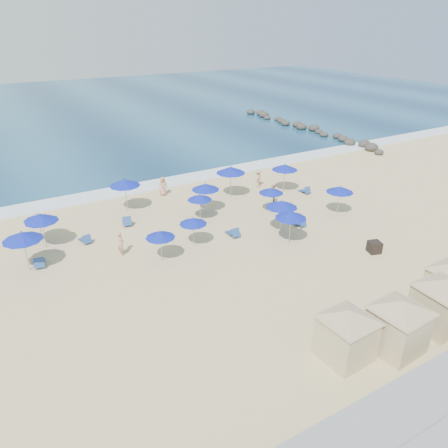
{
  "coord_description": "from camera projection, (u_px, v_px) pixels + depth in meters",
  "views": [
    {
      "loc": [
        -14.79,
        -19.29,
        13.48
      ],
      "look_at": [
        -1.6,
        3.0,
        1.26
      ],
      "focal_mm": 35.0,
      "sensor_mm": 36.0,
      "label": 1
    }
  ],
  "objects": [
    {
      "name": "beach_chair_2",
      "position": [
        127.0,
        221.0,
        31.4
      ],
      "size": [
        0.96,
        1.52,
        0.77
      ],
      "color": "navy",
      "rests_on": "ground"
    },
    {
      "name": "beach_chair_4",
      "position": [
        299.0,
        223.0,
        31.24
      ],
      "size": [
        0.68,
        1.3,
        0.69
      ],
      "color": "navy",
      "rests_on": "ground"
    },
    {
      "name": "beachgoer_3",
      "position": [
        163.0,
        186.0,
        36.41
      ],
      "size": [
        0.8,
        0.53,
        1.61
      ],
      "primitive_type": "imported",
      "rotation": [
        0.0,
        0.0,
        6.26
      ],
      "color": "tan",
      "rests_on": "ground"
    },
    {
      "name": "trash_bin",
      "position": [
        374.0,
        247.0,
        27.64
      ],
      "size": [
        0.93,
        0.93,
        0.74
      ],
      "primitive_type": "cube",
      "rotation": [
        0.0,
        0.0,
        -0.31
      ],
      "color": "black",
      "rests_on": "ground"
    },
    {
      "name": "umbrella_7",
      "position": [
        200.0,
        197.0,
        31.51
      ],
      "size": [
        1.81,
        1.81,
        2.07
      ],
      "color": "#A5A8AD",
      "rests_on": "ground"
    },
    {
      "name": "surf_line",
      "position": [
        169.0,
        182.0,
        39.62
      ],
      "size": [
        160.0,
        2.5,
        0.08
      ],
      "primitive_type": "cube",
      "color": "white",
      "rests_on": "ground"
    },
    {
      "name": "umbrella_12",
      "position": [
        282.0,
        204.0,
        29.44
      ],
      "size": [
        2.16,
        2.16,
        2.46
      ],
      "color": "#A5A8AD",
      "rests_on": "ground"
    },
    {
      "name": "umbrella_8",
      "position": [
        271.0,
        190.0,
        32.63
      ],
      "size": [
        1.86,
        1.86,
        2.12
      ],
      "color": "#A5A8AD",
      "rests_on": "ground"
    },
    {
      "name": "ground",
      "position": [
        270.0,
        254.0,
        27.58
      ],
      "size": [
        160.0,
        160.0,
        0.0
      ],
      "primitive_type": "plane",
      "color": "#CFBB83",
      "rests_on": "ground"
    },
    {
      "name": "cabana_2",
      "position": [
        443.0,
        297.0,
        20.39
      ],
      "size": [
        4.68,
        4.68,
        2.94
      ],
      "color": "tan",
      "rests_on": "ground"
    },
    {
      "name": "umbrella_0",
      "position": [
        38.0,
        217.0,
        28.2
      ],
      "size": [
        1.88,
        1.88,
        2.14
      ],
      "color": "#A5A8AD",
      "rests_on": "ground"
    },
    {
      "name": "umbrella_6",
      "position": [
        291.0,
        215.0,
        28.08
      ],
      "size": [
        2.06,
        2.06,
        2.35
      ],
      "color": "#A5A8AD",
      "rests_on": "ground"
    },
    {
      "name": "umbrella_4",
      "position": [
        125.0,
        183.0,
        32.77
      ],
      "size": [
        2.35,
        2.35,
        2.68
      ],
      "color": "#A5A8AD",
      "rests_on": "ground"
    },
    {
      "name": "cabana_0",
      "position": [
        347.0,
        328.0,
        18.55
      ],
      "size": [
        4.33,
        4.33,
        2.72
      ],
      "color": "tan",
      "rests_on": "ground"
    },
    {
      "name": "umbrella_1",
      "position": [
        22.0,
        236.0,
        24.86
      ],
      "size": [
        2.27,
        2.27,
        2.59
      ],
      "color": "#A5A8AD",
      "rests_on": "ground"
    },
    {
      "name": "beach_chair_1",
      "position": [
        85.0,
        239.0,
        28.9
      ],
      "size": [
        0.7,
        1.27,
        0.67
      ],
      "color": "navy",
      "rests_on": "ground"
    },
    {
      "name": "beach_chair_3",
      "position": [
        233.0,
        233.0,
        29.75
      ],
      "size": [
        0.65,
        1.32,
        0.71
      ],
      "color": "navy",
      "rests_on": "ground"
    },
    {
      "name": "beach_chair_5",
      "position": [
        305.0,
        191.0,
        37.11
      ],
      "size": [
        0.63,
        1.24,
        0.66
      ],
      "color": "navy",
      "rests_on": "ground"
    },
    {
      "name": "umbrella_11",
      "position": [
        340.0,
        189.0,
        32.34
      ],
      "size": [
        2.04,
        2.04,
        2.32
      ],
      "color": "#A5A8AD",
      "rests_on": "ground"
    },
    {
      "name": "umbrella_9",
      "position": [
        231.0,
        170.0,
        35.33
      ],
      "size": [
        2.41,
        2.41,
        2.74
      ],
      "color": "#A5A8AD",
      "rests_on": "ground"
    },
    {
      "name": "beachgoer_0",
      "position": [
        121.0,
        243.0,
        27.17
      ],
      "size": [
        0.41,
        0.61,
        1.62
      ],
      "primitive_type": "imported",
      "rotation": [
        0.0,
        0.0,
        1.53
      ],
      "color": "tan",
      "rests_on": "ground"
    },
    {
      "name": "umbrella_10",
      "position": [
        285.0,
        167.0,
        36.65
      ],
      "size": [
        2.2,
        2.2,
        2.51
      ],
      "color": "#A5A8AD",
      "rests_on": "ground"
    },
    {
      "name": "rock_jetty",
      "position": [
        306.0,
        128.0,
        57.86
      ],
      "size": [
        2.56,
        26.66,
        0.96
      ],
      "color": "#2B2724",
      "rests_on": "ground"
    },
    {
      "name": "umbrella_2",
      "position": [
        41.0,
        218.0,
        27.51
      ],
      "size": [
        2.11,
        2.11,
        2.4
      ],
      "color": "#A5A8AD",
      "rests_on": "ground"
    },
    {
      "name": "beach_chair_0",
      "position": [
        39.0,
        262.0,
        26.12
      ],
      "size": [
        0.79,
        1.4,
        0.73
      ],
      "color": "navy",
      "rests_on": "ground"
    },
    {
      "name": "umbrella_3",
      "position": [
        160.0,
        235.0,
        26.07
      ],
      "size": [
        1.81,
        1.81,
        2.06
      ],
      "color": "#A5A8AD",
      "rests_on": "ground"
    },
    {
      "name": "beachgoer_2",
      "position": [
        258.0,
        178.0,
        38.27
      ],
      "size": [
        1.16,
        1.08,
        1.57
      ],
      "primitive_type": "imported",
      "rotation": [
        0.0,
        0.0,
        3.79
      ],
      "color": "tan",
      "rests_on": "ground"
    },
    {
      "name": "umbrella_13",
      "position": [
        193.0,
        221.0,
        27.82
      ],
      "size": [
        1.8,
        1.8,
        2.05
      ],
      "color": "#A5A8AD",
      "rests_on": "ground"
    },
    {
      "name": "cabana_1",
      "position": [
        399.0,
        319.0,
        19.0
      ],
      "size": [
        4.54,
        4.54,
        2.85
      ],
      "color": "tan",
      "rests_on": "ground"
    },
    {
      "name": "beachgoer_1",
      "position": [
        273.0,
        194.0,
        34.61
      ],
      "size": [
        0.83,
        1.06,
        1.68
      ],
      "primitive_type": "imported",
      "rotation": [
        0.0,
        0.0,
        4.21
      ],
      "color": "tan",
      "rests_on": "ground"
    },
    {
      "name": "umbrella_5",
      "position": [
        205.0,
        187.0,
        32.63
      ],
      "size": [
        2.11,
        2.11,
        2.41
      ],
      "color": "#A5A8AD",
      "rests_on": "ground"
    },
    {
      "name": "ocean",
      "position": [
        69.0,
        111.0,
        70.37
      ],
      "size": [
        160.0,
        80.0,
        0.06
      ],
      "primitive_type": "cube",
      "color": "navy",
      "rests_on": "ground"
    }
  ]
}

